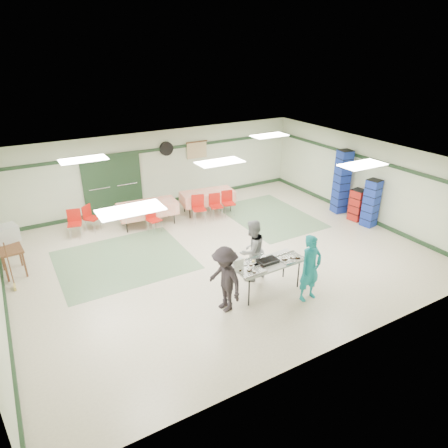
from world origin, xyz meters
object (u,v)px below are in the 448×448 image
crate_stack_red (357,205)px  crate_stack_blue_b (371,203)px  volunteer_grey (252,251)px  crate_stack_blue_a (342,182)px  volunteer_dark (225,279)px  broom (9,265)px  chair_loose_b (74,220)px  volunteer_teal (310,268)px  chair_loose_a (90,215)px  serving_table (268,265)px  dining_table_a (208,197)px  chair_b (198,206)px  chair_c (228,200)px  chair_a (215,203)px  office_printer (7,233)px  dining_table_b (148,208)px  printer_table (11,252)px  chair_d (153,217)px

crate_stack_red → crate_stack_blue_b: bearing=-90.0°
volunteer_grey → crate_stack_blue_a: crate_stack_blue_a is taller
volunteer_dark → crate_stack_red: 6.68m
volunteer_grey → broom: bearing=-38.1°
chair_loose_b → broom: 2.94m
volunteer_teal → crate_stack_blue_b: volunteer_teal is taller
volunteer_grey → chair_loose_a: 5.70m
serving_table → dining_table_a: dining_table_a is taller
chair_b → chair_c: (1.12, -0.00, -0.03)m
volunteer_grey → chair_a: 4.05m
chair_a → broom: (-6.36, -1.38, 0.14)m
crate_stack_blue_b → dining_table_a: bearing=137.7°
office_printer → chair_loose_b: bearing=14.2°
chair_b → crate_stack_blue_b: bearing=-18.4°
dining_table_a → dining_table_b: (-2.20, 0.00, 0.00)m
volunteer_teal → crate_stack_red: volunteer_teal is taller
chair_loose_b → crate_stack_red: 9.12m
printer_table → chair_loose_a: bearing=30.6°
chair_d → crate_stack_blue_a: crate_stack_blue_a is taller
dining_table_b → office_printer: bearing=-165.8°
office_printer → dining_table_b: bearing=-4.6°
serving_table → crate_stack_blue_a: (5.07, 2.80, 0.40)m
chair_c → chair_d: bearing=-168.9°
volunteer_dark → office_printer: (-3.97, 4.51, 0.18)m
chair_d → crate_stack_red: bearing=-36.7°
crate_stack_blue_a → dining_table_a: bearing=150.1°
volunteer_teal → broom: 7.11m
chair_b → crate_stack_red: 5.31m
volunteer_dark → dining_table_a: volunteer_dark is taller
chair_loose_b → office_printer: office_printer is taller
chair_loose_b → chair_c: bearing=4.3°
chair_b → crate_stack_blue_b: size_ratio=0.58×
chair_d → chair_loose_b: chair_loose_b is taller
chair_b → chair_loose_b: size_ratio=1.04×
chair_b → broom: size_ratio=0.72×
dining_table_b → chair_a: chair_a is taller
chair_a → volunteer_dark: bearing=-106.1°
chair_c → chair_loose_a: (-4.44, 1.03, -0.00)m
dining_table_b → crate_stack_blue_a: 6.66m
volunteer_dark → printer_table: (-3.97, 4.03, -0.15)m
chair_c → broom: bearing=-157.6°
volunteer_grey → dining_table_b: bearing=-88.7°
serving_table → volunteer_grey: 0.66m
chair_c → chair_d: 2.74m
volunteer_dark → broom: volunteer_dark is taller
serving_table → volunteer_dark: size_ratio=1.10×
volunteer_grey → chair_a: (1.09, 3.89, -0.28)m
chair_b → office_printer: office_printer is taller
broom → crate_stack_red: bearing=-13.5°
volunteer_teal → volunteer_dark: (-1.90, 0.60, -0.03)m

